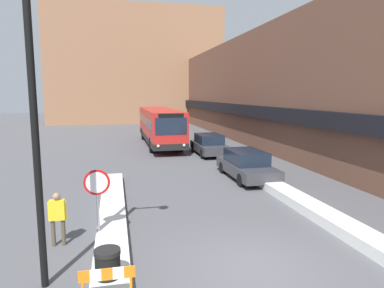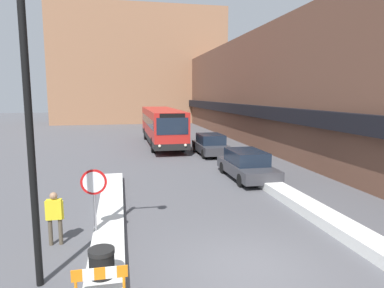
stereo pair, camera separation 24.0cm
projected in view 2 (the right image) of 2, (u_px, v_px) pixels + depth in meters
ground_plane at (251, 267)px, 8.70m from camera, size 160.00×160.00×0.00m
building_row_right at (257, 90)px, 33.28m from camera, size 5.50×60.00×9.51m
building_backdrop_far at (140, 66)px, 53.14m from camera, size 26.00×8.00×17.33m
snow_bank_left at (111, 214)px, 12.09m from camera, size 0.90×11.52×0.31m
snow_bank_right at (305, 205)px, 12.98m from camera, size 0.90×11.38×0.37m
city_bus at (162, 125)px, 29.55m from camera, size 2.55×12.62×3.10m
parked_car_front at (247, 165)px, 17.76m from camera, size 1.91×4.68×1.47m
parked_car_back at (211, 145)px, 24.78m from camera, size 1.93×4.36×1.50m
stop_sign at (94, 190)px, 10.05m from camera, size 0.76×0.08×2.19m
street_lamp at (40, 95)px, 7.32m from camera, size 1.46×0.36×7.12m
pedestrian at (55, 213)px, 9.87m from camera, size 0.51×0.21×1.58m
trash_bin at (102, 269)px, 7.67m from camera, size 0.59×0.59×0.95m
construction_barricade at (100, 281)px, 6.83m from camera, size 1.10×0.06×0.94m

